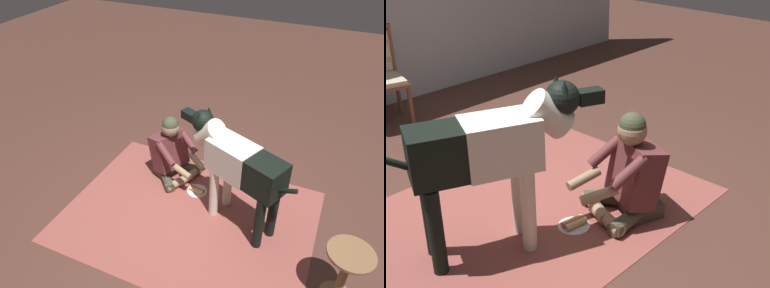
{
  "view_description": "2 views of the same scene",
  "coord_description": "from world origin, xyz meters",
  "views": [
    {
      "loc": [
        -1.18,
        2.55,
        2.87
      ],
      "look_at": [
        0.19,
        -0.54,
        0.51
      ],
      "focal_mm": 33.95,
      "sensor_mm": 36.0,
      "label": 1
    },
    {
      "loc": [
        -2.2,
        -2.46,
        2.15
      ],
      "look_at": [
        0.14,
        -0.3,
        0.61
      ],
      "focal_mm": 48.49,
      "sensor_mm": 36.0,
      "label": 2
    }
  ],
  "objects": [
    {
      "name": "ground_plane",
      "position": [
        0.0,
        0.0,
        0.0
      ],
      "size": [
        14.67,
        14.67,
        0.0
      ],
      "primitive_type": "plane",
      "color": "#4D2E25"
    },
    {
      "name": "area_rug",
      "position": [
        -0.03,
        0.05,
        0.0
      ],
      "size": [
        2.59,
        1.91,
        0.01
      ],
      "primitive_type": "cube",
      "color": "brown",
      "rests_on": "ground"
    },
    {
      "name": "person_sitting_on_floor",
      "position": [
        0.44,
        -0.51,
        0.33
      ],
      "size": [
        0.72,
        0.62,
        0.81
      ],
      "color": "#454233",
      "rests_on": "ground"
    },
    {
      "name": "large_dog",
      "position": [
        -0.46,
        -0.13,
        0.73
      ],
      "size": [
        1.33,
        0.67,
        1.13
      ],
      "color": "silver",
      "rests_on": "ground"
    },
    {
      "name": "hot_dog_on_plate",
      "position": [
        0.04,
        -0.34,
        0.03
      ],
      "size": [
        0.23,
        0.23,
        0.06
      ],
      "color": "silver",
      "rests_on": "ground"
    }
  ]
}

